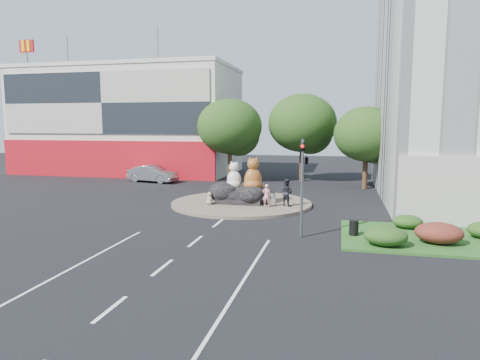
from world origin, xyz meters
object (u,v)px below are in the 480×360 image
(parked_car, at_px, (153,174))
(cat_white, at_px, (234,175))
(pedestrian_pink, at_px, (267,195))
(litter_bin, at_px, (354,228))
(kitten_calico, at_px, (210,198))
(pedestrian_dark, at_px, (287,192))
(kitten_white, at_px, (272,199))
(cat_tabby, at_px, (253,174))

(parked_car, bearing_deg, cat_white, -121.66)
(pedestrian_pink, height_order, litter_bin, pedestrian_pink)
(cat_white, relative_size, pedestrian_pink, 1.30)
(cat_white, distance_m, parked_car, 14.50)
(cat_white, bearing_deg, litter_bin, -35.95)
(kitten_calico, xyz_separation_m, pedestrian_dark, (5.28, 0.68, 0.49))
(kitten_white, distance_m, pedestrian_dark, 1.08)
(cat_tabby, height_order, litter_bin, cat_tabby)
(kitten_white, distance_m, pedestrian_pink, 0.66)
(kitten_calico, relative_size, pedestrian_pink, 0.57)
(cat_tabby, distance_m, litter_bin, 10.04)
(cat_white, xyz_separation_m, cat_tabby, (1.45, -0.30, 0.18))
(pedestrian_dark, xyz_separation_m, litter_bin, (4.27, -6.68, -0.63))
(cat_tabby, bearing_deg, kitten_white, -51.37)
(cat_tabby, relative_size, pedestrian_pink, 1.53)
(parked_car, xyz_separation_m, litter_bin, (18.97, -17.14, -0.34))
(cat_tabby, bearing_deg, kitten_calico, 179.64)
(cat_white, distance_m, pedestrian_pink, 3.27)
(cat_tabby, bearing_deg, parked_car, 116.97)
(kitten_white, height_order, parked_car, parked_car)
(cat_white, xyz_separation_m, litter_bin, (8.18, -7.54, -1.61))
(cat_tabby, height_order, kitten_calico, cat_tabby)
(cat_white, distance_m, pedestrian_dark, 4.11)
(litter_bin, bearing_deg, pedestrian_pink, 132.75)
(pedestrian_dark, distance_m, parked_car, 18.04)
(cat_tabby, relative_size, pedestrian_dark, 1.28)
(cat_white, height_order, kitten_calico, cat_white)
(pedestrian_dark, relative_size, parked_car, 0.37)
(cat_tabby, xyz_separation_m, parked_car, (-12.25, 9.90, -1.45))
(litter_bin, bearing_deg, cat_tabby, 132.88)
(pedestrian_pink, bearing_deg, kitten_white, -127.37)
(cat_tabby, bearing_deg, cat_white, 144.40)
(cat_white, height_order, cat_tabby, cat_tabby)
(kitten_calico, bearing_deg, pedestrian_dark, 42.52)
(kitten_calico, height_order, pedestrian_dark, pedestrian_dark)
(pedestrian_dark, height_order, parked_car, pedestrian_dark)
(cat_white, distance_m, kitten_white, 3.47)
(pedestrian_dark, bearing_deg, pedestrian_pink, 57.95)
(cat_tabby, xyz_separation_m, litter_bin, (6.72, -7.24, -1.79))
(kitten_calico, xyz_separation_m, parked_car, (-9.42, 11.14, 0.19))
(cat_white, relative_size, cat_tabby, 0.85)
(litter_bin, bearing_deg, cat_white, 137.34)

